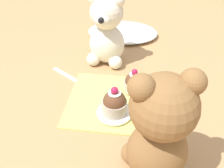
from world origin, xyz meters
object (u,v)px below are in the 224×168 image
at_px(teddy_bear_tan, 160,129).
at_px(teaspoon, 67,75).
at_px(cupcake_near_cream_bear, 134,83).
at_px(cupcake_near_tan_bear, 114,103).
at_px(teddy_bear_cream, 107,32).
at_px(saucer_plate, 114,113).

xyz_separation_m(teddy_bear_tan, teaspoon, (-0.25, 0.28, -0.11)).
height_order(cupcake_near_cream_bear, cupcake_near_tan_bear, cupcake_near_tan_bear).
relative_size(cupcake_near_tan_bear, teaspoon, 0.66).
xyz_separation_m(teddy_bear_tan, cupcake_near_tan_bear, (-0.09, 0.14, -0.08)).
xyz_separation_m(cupcake_near_cream_bear, teaspoon, (-0.19, 0.05, -0.03)).
height_order(teddy_bear_cream, teddy_bear_tan, teddy_bear_tan).
height_order(cupcake_near_cream_bear, saucer_plate, cupcake_near_cream_bear).
distance_m(saucer_plate, teaspoon, 0.21).
relative_size(teddy_bear_cream, cupcake_near_cream_bear, 3.21).
bearing_deg(teddy_bear_tan, teddy_bear_cream, -86.04).
xyz_separation_m(cupcake_near_cream_bear, cupcake_near_tan_bear, (-0.04, -0.09, 0.01)).
height_order(cupcake_near_cream_bear, teaspoon, cupcake_near_cream_bear).
bearing_deg(teddy_bear_cream, saucer_plate, -70.32).
distance_m(teddy_bear_cream, cupcake_near_cream_bear, 0.18).
bearing_deg(teaspoon, cupcake_near_tan_bear, -8.59).
bearing_deg(cupcake_near_cream_bear, teaspoon, 166.22).
relative_size(teddy_bear_tan, teaspoon, 2.06).
bearing_deg(teddy_bear_tan, cupcake_near_cream_bear, -94.40).
xyz_separation_m(cupcake_near_tan_bear, teaspoon, (-0.15, 0.14, -0.04)).
relative_size(teddy_bear_cream, cupcake_near_tan_bear, 2.87).
xyz_separation_m(saucer_plate, cupcake_near_tan_bear, (-0.00, 0.00, 0.03)).
relative_size(saucer_plate, teaspoon, 0.75).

